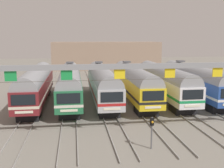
# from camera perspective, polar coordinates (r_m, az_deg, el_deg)

# --- Properties ---
(ground_plane) EXTENTS (160.00, 160.00, 0.00)m
(ground_plane) POSITION_cam_1_polar(r_m,az_deg,el_deg) (36.43, 1.32, -3.76)
(ground_plane) COLOR gray
(track_bed) EXTENTS (22.95, 70.00, 0.15)m
(track_bed) POSITION_cam_1_polar(r_m,az_deg,el_deg) (52.94, -1.70, 0.61)
(track_bed) COLOR gray
(track_bed) RESTS_ON ground
(commuter_train_maroon) EXTENTS (2.88, 18.06, 4.77)m
(commuter_train_maroon) POSITION_cam_1_polar(r_m,az_deg,el_deg) (35.74, -15.87, -0.01)
(commuter_train_maroon) COLOR maroon
(commuter_train_maroon) RESTS_ON ground
(commuter_train_green) EXTENTS (2.88, 18.06, 5.05)m
(commuter_train_green) POSITION_cam_1_polar(r_m,az_deg,el_deg) (35.42, -8.98, 0.16)
(commuter_train_green) COLOR #236B42
(commuter_train_green) RESTS_ON ground
(commuter_train_stainless) EXTENTS (2.88, 18.06, 5.05)m
(commuter_train_stainless) POSITION_cam_1_polar(r_m,az_deg,el_deg) (35.61, -2.06, 0.33)
(commuter_train_stainless) COLOR #B2B5BA
(commuter_train_stainless) RESTS_ON ground
(commuter_train_yellow) EXTENTS (2.88, 18.06, 5.05)m
(commuter_train_yellow) POSITION_cam_1_polar(r_m,az_deg,el_deg) (36.30, 4.68, 0.49)
(commuter_train_yellow) COLOR gold
(commuter_train_yellow) RESTS_ON ground
(commuter_train_white) EXTENTS (2.88, 18.06, 4.77)m
(commuter_train_white) POSITION_cam_1_polar(r_m,az_deg,el_deg) (37.48, 11.09, 0.63)
(commuter_train_white) COLOR white
(commuter_train_white) RESTS_ON ground
(commuter_train_blue) EXTENTS (2.88, 18.06, 5.05)m
(commuter_train_blue) POSITION_cam_1_polar(r_m,az_deg,el_deg) (39.10, 17.04, 0.76)
(commuter_train_blue) COLOR #284C9E
(commuter_train_blue) RESTS_ON ground
(catenary_gantry) EXTENTS (26.69, 0.44, 6.97)m
(catenary_gantry) POSITION_cam_1_polar(r_m,az_deg,el_deg) (22.43, 7.05, 1.56)
(catenary_gantry) COLOR gray
(catenary_gantry) RESTS_ON ground
(yard_signal_mast) EXTENTS (0.28, 0.35, 2.55)m
(yard_signal_mast) POSITION_cam_1_polar(r_m,az_deg,el_deg) (21.12, 8.48, -8.99)
(yard_signal_mast) COLOR #59595E
(yard_signal_mast) RESTS_ON ground
(maintenance_building) EXTENTS (29.23, 10.00, 7.40)m
(maintenance_building) POSITION_cam_1_polar(r_m,az_deg,el_deg) (75.48, -1.35, 6.15)
(maintenance_building) COLOR gray
(maintenance_building) RESTS_ON ground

